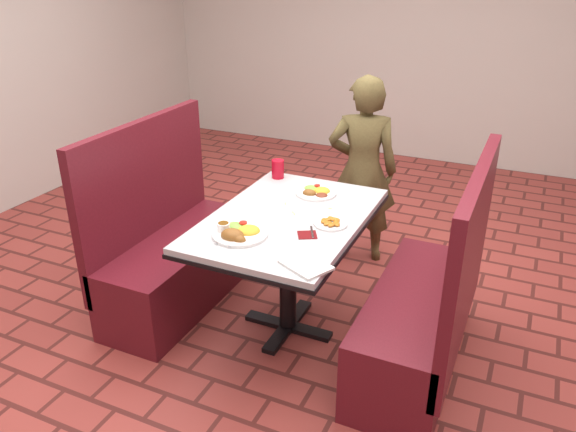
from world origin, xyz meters
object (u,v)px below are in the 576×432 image
Objects in this scene: red_tumbler at (278,169)px; booth_bench_left at (174,254)px; dining_table at (288,232)px; far_dinner_plate at (316,191)px; diner_person at (362,171)px; plantain_plate at (331,223)px; booth_bench_right at (425,314)px; near_dinner_plate at (239,230)px.

booth_bench_left is at bearing -134.05° from red_tumbler.
dining_table is at bearing 0.00° from booth_bench_left.
far_dinner_plate is 0.37m from red_tumbler.
diner_person is at bearing 84.22° from far_dinner_plate.
plantain_plate is (0.16, -1.06, 0.09)m from diner_person.
plantain_plate is at bearing -1.78° from dining_table.
diner_person is (0.10, 1.05, 0.02)m from dining_table.
far_dinner_plate is at bearing 68.71° from diner_person.
plantain_plate is at bearing -57.97° from far_dinner_plate.
booth_bench_right is at bearing 108.21° from diner_person.
far_dinner_plate is (0.02, 0.36, 0.12)m from dining_table.
red_tumbler is at bearing 38.13° from diner_person.
dining_table is 1.06m from diner_person.
far_dinner_plate reaches higher than dining_table.
booth_bench_left reaches higher than far_dinner_plate.
near_dinner_plate reaches higher than far_dinner_plate.
booth_bench_left reaches higher than plantain_plate.
dining_table is 0.38m from far_dinner_plate.
red_tumbler is (-0.18, 0.84, 0.03)m from near_dinner_plate.
booth_bench_right reaches higher than far_dinner_plate.
dining_table is at bearing -59.09° from red_tumbler.
booth_bench_right is 10.05× the size of red_tumbler.
near_dinner_plate is at bearing 65.27° from diner_person.
booth_bench_left is 0.87m from near_dinner_plate.
booth_bench_right is 4.97× the size of far_dinner_plate.
diner_person is 4.74× the size of near_dinner_plate.
dining_table is 1.01× the size of booth_bench_right.
red_tumbler is at bearing 120.91° from dining_table.
dining_table is 0.90× the size of diner_person.
red_tumbler is at bearing 101.92° from near_dinner_plate.
diner_person is (-0.70, 1.05, 0.35)m from booth_bench_right.
plantain_plate is (0.38, 0.32, -0.02)m from near_dinner_plate.
far_dinner_plate is at bearing 77.32° from near_dinner_plate.
near_dinner_plate is at bearing -140.22° from plantain_plate.
booth_bench_right is at bearing 0.00° from booth_bench_left.
near_dinner_plate reaches higher than dining_table.
diner_person is (0.89, 1.05, 0.35)m from booth_bench_left.
diner_person is at bearing 49.70° from booth_bench_left.
booth_bench_left is at bearing -156.55° from far_dinner_plate.
diner_person is at bearing 98.45° from plantain_plate.
near_dinner_plate is 0.70m from far_dinner_plate.
diner_person is at bearing 80.77° from near_dinner_plate.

